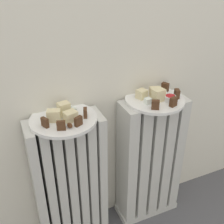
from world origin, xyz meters
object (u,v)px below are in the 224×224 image
object	(u,v)px
fork	(71,118)
plate_left	(64,119)
radiator_right	(149,162)
plate_right	(155,100)
radiator_left	(70,185)
jam_bowl_right	(170,98)

from	to	relation	value
fork	plate_left	bearing A→B (deg)	143.60
radiator_right	plate_left	bearing A→B (deg)	180.00
radiator_right	fork	size ratio (longest dim) A/B	6.46
radiator_right	plate_right	world-z (taller)	plate_right
radiator_left	radiator_right	xyz separation A→B (m)	(0.38, -0.00, 0.00)
plate_left	plate_right	size ratio (longest dim) A/B	1.00
radiator_left	plate_right	xyz separation A→B (m)	(0.38, -0.00, 0.32)
plate_right	plate_left	bearing A→B (deg)	180.00
radiator_right	jam_bowl_right	world-z (taller)	jam_bowl_right
plate_left	plate_right	xyz separation A→B (m)	(0.38, 0.00, 0.00)
jam_bowl_right	plate_right	bearing A→B (deg)	137.11
radiator_left	plate_right	distance (m)	0.50
plate_right	jam_bowl_right	bearing A→B (deg)	-42.89
radiator_left	jam_bowl_right	xyz separation A→B (m)	(0.43, -0.04, 0.34)
plate_left	radiator_right	bearing A→B (deg)	-0.00
radiator_left	plate_right	world-z (taller)	plate_right
radiator_left	plate_left	world-z (taller)	plate_left
plate_left	fork	xyz separation A→B (m)	(0.02, -0.02, 0.01)
jam_bowl_right	fork	bearing A→B (deg)	176.63
radiator_left	radiator_right	distance (m)	0.38
plate_right	jam_bowl_right	world-z (taller)	jam_bowl_right
radiator_right	fork	world-z (taller)	fork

